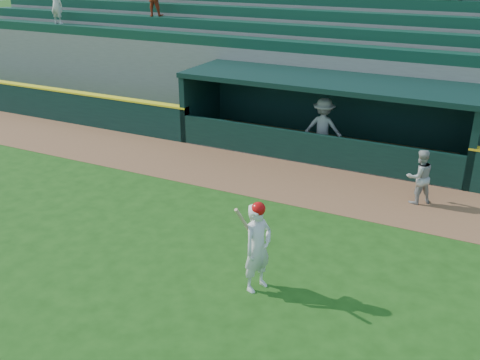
{
  "coord_description": "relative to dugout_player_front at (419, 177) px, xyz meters",
  "views": [
    {
      "loc": [
        5.05,
        -8.51,
        6.12
      ],
      "look_at": [
        0.0,
        1.6,
        1.3
      ],
      "focal_mm": 40.0,
      "sensor_mm": 36.0,
      "label": 1
    }
  ],
  "objects": [
    {
      "name": "dugout_player_inside",
      "position": [
        -3.39,
        2.27,
        0.22
      ],
      "size": [
        1.3,
        0.82,
        1.91
      ],
      "primitive_type": "imported",
      "rotation": [
        0.0,
        0.0,
        3.23
      ],
      "color": "#A0A09B",
      "rests_on": "ground"
    },
    {
      "name": "field_wall_left",
      "position": [
        -15.75,
        1.49,
        -0.14
      ],
      "size": [
        15.5,
        0.3,
        1.2
      ],
      "primitive_type": "cube",
      "color": "black",
      "rests_on": "ground"
    },
    {
      "name": "ground",
      "position": [
        -3.5,
        -5.06,
        -0.74
      ],
      "size": [
        120.0,
        120.0,
        0.0
      ],
      "primitive_type": "plane",
      "color": "#1C4812",
      "rests_on": "ground"
    },
    {
      "name": "dugout_player_front",
      "position": [
        0.0,
        0.0,
        0.0
      ],
      "size": [
        0.91,
        0.88,
        1.48
      ],
      "primitive_type": "imported",
      "rotation": [
        0.0,
        0.0,
        3.81
      ],
      "color": "#A2A39D",
      "rests_on": "ground"
    },
    {
      "name": "stands",
      "position": [
        -3.49,
        7.5,
        1.66
      ],
      "size": [
        34.5,
        6.25,
        7.57
      ],
      "color": "slate",
      "rests_on": "ground"
    },
    {
      "name": "warning_track",
      "position": [
        -3.5,
        -0.16,
        -0.73
      ],
      "size": [
        40.0,
        3.0,
        0.01
      ],
      "primitive_type": "cube",
      "color": "brown",
      "rests_on": "ground"
    },
    {
      "name": "batter_at_plate",
      "position": [
        -2.13,
        -5.45,
        0.2
      ],
      "size": [
        0.63,
        0.86,
        1.89
      ],
      "color": "white",
      "rests_on": "ground"
    },
    {
      "name": "dugout",
      "position": [
        -3.5,
        2.94,
        0.62
      ],
      "size": [
        9.4,
        2.8,
        2.46
      ],
      "color": "slate",
      "rests_on": "ground"
    },
    {
      "name": "wall_stripe_left",
      "position": [
        -15.75,
        1.49,
        0.49
      ],
      "size": [
        15.5,
        0.32,
        0.06
      ],
      "primitive_type": "cube",
      "color": "yellow",
      "rests_on": "field_wall_left"
    }
  ]
}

